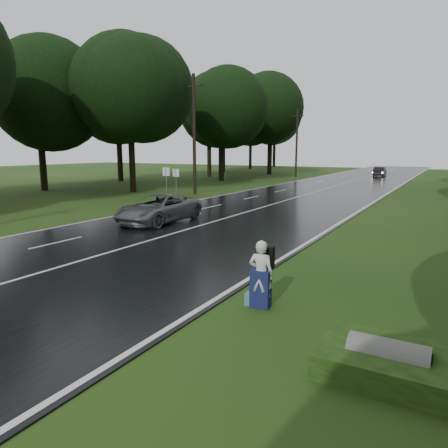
{
  "coord_description": "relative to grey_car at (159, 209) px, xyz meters",
  "views": [
    {
      "loc": [
        10.77,
        -8.55,
        3.74
      ],
      "look_at": [
        3.67,
        3.93,
        1.1
      ],
      "focal_mm": 32.62,
      "sensor_mm": 36.0,
      "label": 1
    }
  ],
  "objects": [
    {
      "name": "ground",
      "position": [
        2.33,
        -7.71,
        -0.75
      ],
      "size": [
        160.0,
        160.0,
        0.0
      ],
      "primitive_type": "plane",
      "color": "#264414",
      "rests_on": "ground"
    },
    {
      "name": "road",
      "position": [
        2.33,
        12.29,
        -0.73
      ],
      "size": [
        12.0,
        140.0,
        0.04
      ],
      "primitive_type": "cube",
      "color": "black",
      "rests_on": "ground"
    },
    {
      "name": "lane_center",
      "position": [
        2.33,
        12.29,
        -0.7
      ],
      "size": [
        0.12,
        140.0,
        0.01
      ],
      "primitive_type": "cube",
      "color": "silver",
      "rests_on": "road"
    },
    {
      "name": "grey_car",
      "position": [
        0.0,
        0.0,
        0.0
      ],
      "size": [
        2.37,
        5.1,
        1.42
      ],
      "primitive_type": "imported",
      "rotation": [
        0.0,
        0.0,
        6.28
      ],
      "color": "#535759",
      "rests_on": "road"
    },
    {
      "name": "far_car",
      "position": [
        3.79,
        44.09,
        -0.05
      ],
      "size": [
        1.53,
        4.02,
        1.31
      ],
      "primitive_type": "imported",
      "rotation": [
        0.0,
        0.0,
        3.18
      ],
      "color": "black",
      "rests_on": "road"
    },
    {
      "name": "hitchhiker",
      "position": [
        9.29,
        -7.76,
        0.02
      ],
      "size": [
        0.63,
        0.58,
        1.65
      ],
      "color": "silver",
      "rests_on": "ground"
    },
    {
      "name": "suitcase",
      "position": [
        8.97,
        -7.66,
        -0.59
      ],
      "size": [
        0.14,
        0.46,
        0.32
      ],
      "primitive_type": "cube",
      "rotation": [
        0.0,
        0.0,
        0.02
      ],
      "color": "teal",
      "rests_on": "ground"
    },
    {
      "name": "culvert",
      "position": [
        12.38,
        -9.48,
        -0.75
      ],
      "size": [
        1.28,
        0.64,
        0.64
      ],
      "primitive_type": "cylinder",
      "rotation": [
        0.0,
        1.57,
        0.0
      ],
      "color": "slate",
      "rests_on": "ground"
    },
    {
      "name": "utility_pole_mid",
      "position": [
        -6.17,
        12.58,
        -0.75
      ],
      "size": [
        1.8,
        0.28,
        9.8
      ],
      "primitive_type": null,
      "color": "black",
      "rests_on": "ground"
    },
    {
      "name": "utility_pole_far",
      "position": [
        -6.17,
        37.59,
        -0.75
      ],
      "size": [
        1.8,
        0.28,
        9.1
      ],
      "primitive_type": null,
      "color": "black",
      "rests_on": "ground"
    },
    {
      "name": "road_sign_a",
      "position": [
        -4.87,
        7.0,
        -0.75
      ],
      "size": [
        0.6,
        0.1,
        2.49
      ],
      "primitive_type": null,
      "color": "white",
      "rests_on": "ground"
    },
    {
      "name": "road_sign_b",
      "position": [
        -4.87,
        8.16,
        -0.75
      ],
      "size": [
        0.56,
        0.1,
        2.34
      ],
      "primitive_type": null,
      "color": "white",
      "rests_on": "ground"
    },
    {
      "name": "tree_left_d",
      "position": [
        -11.94,
        11.3,
        -0.75
      ],
      "size": [
        10.26,
        10.26,
        16.03
      ],
      "primitive_type": null,
      "color": "black",
      "rests_on": "ground"
    },
    {
      "name": "tree_left_e",
      "position": [
        -11.76,
        26.77,
        -0.75
      ],
      "size": [
        9.54,
        9.54,
        14.9
      ],
      "primitive_type": null,
      "color": "black",
      "rests_on": "ground"
    },
    {
      "name": "tree_left_f",
      "position": [
        -11.7,
        41.3,
        -0.75
      ],
      "size": [
        11.2,
        11.2,
        17.5
      ],
      "primitive_type": null,
      "color": "black",
      "rests_on": "ground"
    }
  ]
}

